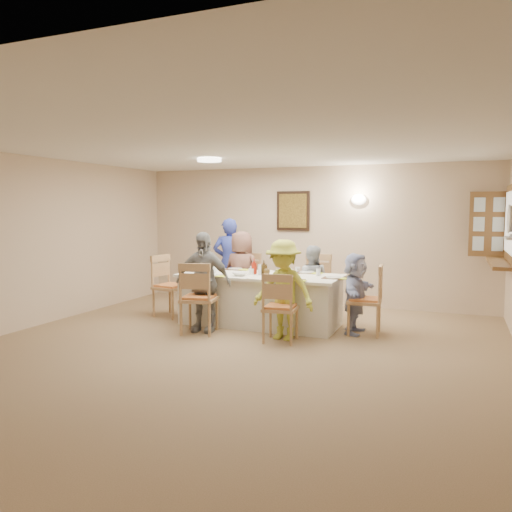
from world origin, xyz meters
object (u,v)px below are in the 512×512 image
at_px(chair_right_end, 364,299).
at_px(dining_table, 260,300).
at_px(serving_hatch, 512,226).
at_px(caregiver, 229,262).
at_px(diner_front_right, 284,290).
at_px(chair_back_left, 245,283).
at_px(diner_front_left, 203,282).
at_px(chair_front_left, 199,297).
at_px(diner_back_right, 311,282).
at_px(chair_left_end, 171,286).
at_px(condiment_ketchup, 254,266).
at_px(diner_back_left, 242,272).
at_px(chair_front_right, 280,307).
at_px(chair_back_right, 313,286).
at_px(diner_right_end, 355,293).

bearing_deg(chair_right_end, dining_table, -94.85).
bearing_deg(serving_hatch, caregiver, 175.98).
bearing_deg(diner_front_right, chair_right_end, 42.69).
height_order(chair_back_left, diner_front_left, diner_front_left).
distance_m(chair_front_left, diner_back_right, 1.91).
distance_m(chair_left_end, diner_front_right, 2.26).
bearing_deg(diner_front_right, chair_left_end, 169.54).
height_order(chair_left_end, condiment_ketchup, chair_left_end).
distance_m(chair_left_end, diner_back_left, 1.18).
distance_m(chair_front_right, diner_back_right, 1.48).
height_order(serving_hatch, diner_front_left, serving_hatch).
bearing_deg(chair_back_left, serving_hatch, 2.79).
distance_m(chair_back_left, diner_front_right, 1.91).
xyz_separation_m(dining_table, chair_back_right, (0.60, 0.80, 0.13)).
distance_m(chair_back_right, diner_back_left, 1.22).
height_order(chair_back_right, caregiver, caregiver).
bearing_deg(caregiver, serving_hatch, 155.29).
bearing_deg(chair_front_right, diner_back_right, -95.92).
distance_m(diner_back_left, diner_front_right, 1.81).
bearing_deg(diner_back_right, diner_right_end, 135.43).
xyz_separation_m(chair_front_left, chair_front_right, (1.20, 0.00, -0.05)).
distance_m(dining_table, chair_back_right, 1.01).
bearing_deg(serving_hatch, diner_back_right, -176.81).
height_order(dining_table, diner_front_left, diner_front_left).
distance_m(chair_front_right, diner_front_right, 0.24).
bearing_deg(dining_table, chair_back_right, 53.13).
xyz_separation_m(diner_back_left, diner_back_right, (1.20, 0.00, -0.10)).
bearing_deg(chair_left_end, caregiver, -14.59).
relative_size(chair_back_left, condiment_ketchup, 4.22).
relative_size(dining_table, diner_back_right, 2.07).
bearing_deg(chair_left_end, diner_right_end, -81.09).
bearing_deg(dining_table, diner_front_right, -48.58).
height_order(chair_back_left, chair_right_end, chair_back_left).
bearing_deg(serving_hatch, chair_right_end, -155.76).
relative_size(chair_back_right, chair_front_left, 1.00).
bearing_deg(chair_left_end, diner_front_right, -98.64).
bearing_deg(chair_front_right, chair_back_right, -95.92).
bearing_deg(dining_table, chair_left_end, 180.00).
relative_size(chair_front_left, diner_front_right, 0.76).
bearing_deg(chair_back_right, chair_front_right, -83.49).
bearing_deg(chair_back_right, chair_right_end, -33.59).
distance_m(chair_back_left, diner_front_left, 1.50).
bearing_deg(dining_table, diner_front_left, -131.42).
height_order(dining_table, caregiver, caregiver).
bearing_deg(chair_back_right, chair_front_left, -120.36).
bearing_deg(diner_front_left, chair_front_right, -9.48).
xyz_separation_m(serving_hatch, diner_back_left, (-4.01, -0.16, -0.82)).
bearing_deg(diner_right_end, diner_front_right, 132.12).
xyz_separation_m(chair_back_right, diner_front_right, (0.00, -1.48, 0.16)).
bearing_deg(caregiver, chair_back_left, 121.44).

